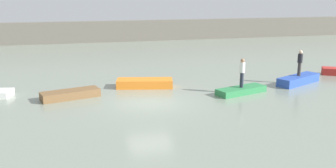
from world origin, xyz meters
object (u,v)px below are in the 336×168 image
Objects in this scene: rowboat_orange at (145,83)px; person_dark_shirt at (300,61)px; rowboat_green at (241,90)px; person_white_shirt at (242,71)px; rowboat_brown at (70,94)px; rowboat_blue at (298,80)px.

rowboat_orange is 10.33m from person_dark_shirt.
rowboat_green is 1.85× the size of person_white_shirt.
person_dark_shirt is at bearing -1.88° from rowboat_green.
rowboat_orange is 2.08× the size of person_dark_shirt.
rowboat_brown is 14.82m from person_dark_shirt.
rowboat_brown is 0.93× the size of rowboat_orange.
person_white_shirt is (-4.76, -1.31, -0.15)m from person_dark_shirt.
rowboat_green is 1.18m from person_white_shirt.
rowboat_green is (5.36, -2.97, -0.07)m from rowboat_orange.
person_white_shirt is at bearing -16.33° from rowboat_orange.
rowboat_brown is at bearing 154.05° from rowboat_blue.
rowboat_brown is at bearing 154.17° from rowboat_green.
rowboat_orange is at bearing 151.02° from person_white_shirt.
rowboat_blue is at bearing 15.41° from person_white_shirt.
person_white_shirt reaches higher than rowboat_orange.
rowboat_orange is at bearing 1.82° from rowboat_brown.
rowboat_brown is at bearing 171.46° from person_white_shirt.
person_dark_shirt reaches higher than person_white_shirt.
person_dark_shirt is (0.00, 0.00, 1.24)m from rowboat_blue.
rowboat_brown is 14.77m from rowboat_blue.
rowboat_blue is (10.12, -1.65, 0.01)m from rowboat_orange.
person_white_shirt is at bearing -24.20° from rowboat_brown.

